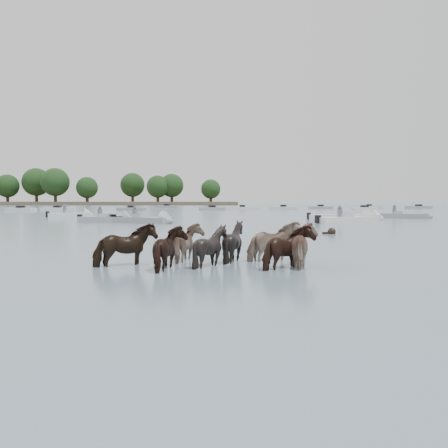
{
  "coord_description": "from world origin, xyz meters",
  "views": [
    {
      "loc": [
        0.26,
        -12.82,
        1.85
      ],
      "look_at": [
        0.77,
        1.47,
        1.1
      ],
      "focal_mm": 37.96,
      "sensor_mm": 36.0,
      "label": 1
    }
  ],
  "objects": [
    {
      "name": "ground",
      "position": [
        0.0,
        0.0,
        0.0
      ],
      "size": [
        400.0,
        400.0,
        0.0
      ],
      "primitive_type": "plane",
      "color": "slate",
      "rests_on": "ground"
    },
    {
      "name": "shoreline",
      "position": [
        -70.0,
        150.0,
        0.5
      ],
      "size": [
        160.0,
        30.0,
        1.0
      ],
      "primitive_type": "cube",
      "color": "#4C4233",
      "rests_on": "ground"
    },
    {
      "name": "pony_herd",
      "position": [
        0.81,
        0.47,
        0.46
      ],
      "size": [
        6.75,
        3.38,
        1.46
      ],
      "color": "black",
      "rests_on": "ground"
    },
    {
      "name": "swimming_pony",
      "position": [
        6.85,
        12.1,
        0.1
      ],
      "size": [
        0.72,
        0.44,
        0.44
      ],
      "color": "black",
      "rests_on": "ground"
    },
    {
      "name": "motorboat_a",
      "position": [
        -7.2,
        25.23,
        0.23
      ],
      "size": [
        4.6,
        1.62,
        1.92
      ],
      "rotation": [
        0.0,
        0.0,
        0.0
      ],
      "color": "gray",
      "rests_on": "ground"
    },
    {
      "name": "motorboat_b",
      "position": [
        -4.27,
        23.78,
        0.22
      ],
      "size": [
        5.77,
        4.11,
        1.92
      ],
      "rotation": [
        0.0,
        0.0,
        -0.5
      ],
      "color": "gray",
      "rests_on": "ground"
    },
    {
      "name": "motorboat_c",
      "position": [
        13.32,
        29.0,
        0.22
      ],
      "size": [
        6.91,
        2.26,
        1.92
      ],
      "rotation": [
        0.0,
        0.0,
        -0.1
      ],
      "color": "silver",
      "rests_on": "ground"
    },
    {
      "name": "motorboat_d",
      "position": [
        11.82,
        24.27,
        0.22
      ],
      "size": [
        5.97,
        3.98,
        1.92
      ],
      "rotation": [
        0.0,
        0.0,
        0.45
      ],
      "color": "silver",
      "rests_on": "ground"
    },
    {
      "name": "motorboat_e",
      "position": [
        19.66,
        32.36,
        0.22
      ],
      "size": [
        6.01,
        3.91,
        1.92
      ],
      "rotation": [
        0.0,
        0.0,
        -0.43
      ],
      "color": "gray",
      "rests_on": "ground"
    },
    {
      "name": "motorboat_f",
      "position": [
        -13.14,
        36.0,
        0.23
      ],
      "size": [
        4.79,
        3.22,
        1.92
      ],
      "rotation": [
        0.0,
        0.0,
        0.39
      ],
      "color": "silver",
      "rests_on": "ground"
    },
    {
      "name": "distant_flotilla",
      "position": [
        0.25,
        71.5,
        0.26
      ],
      "size": [
        105.3,
        28.93,
        0.93
      ],
      "color": "silver",
      "rests_on": "ground"
    }
  ]
}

